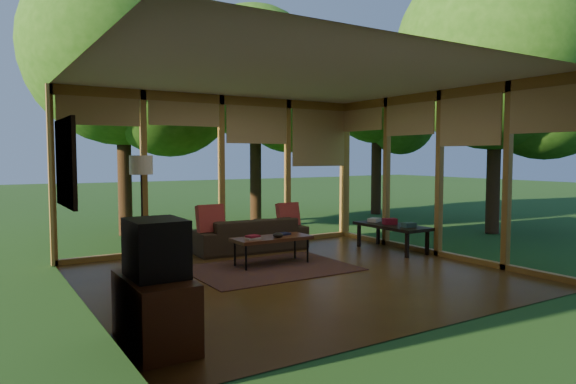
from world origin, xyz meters
TOP-DOWN VIEW (x-y plane):
  - floor at (0.00, 0.00)m, footprint 5.50×5.50m
  - ceiling at (0.00, 0.00)m, footprint 5.50×5.50m
  - wall_left at (-2.75, 0.00)m, footprint 0.04×5.00m
  - wall_front at (0.00, -2.50)m, footprint 5.50×0.04m
  - window_wall_back at (0.00, 2.50)m, footprint 5.50×0.12m
  - window_wall_right at (2.75, 0.00)m, footprint 0.12×5.00m
  - exterior_lawn at (8.00, 8.00)m, footprint 40.00×40.00m
  - tree_nw at (-1.07, 4.99)m, footprint 3.90×3.90m
  - tree_ne at (2.26, 5.51)m, footprint 3.32×3.32m
  - tree_se at (5.56, 1.10)m, footprint 4.06×4.06m
  - tree_far at (5.88, 5.21)m, footprint 2.68×2.68m
  - rug at (-0.11, 0.58)m, footprint 2.32×1.64m
  - sofa at (0.29, 2.00)m, footprint 1.99×0.85m
  - pillow_left at (-0.46, 1.95)m, footprint 0.45×0.24m
  - pillow_right at (1.04, 1.95)m, footprint 0.41×0.22m
  - ct_book_lower at (-0.30, 0.76)m, footprint 0.21×0.16m
  - ct_book_upper at (-0.30, 0.76)m, footprint 0.21×0.17m
  - ct_book_side at (0.30, 0.89)m, footprint 0.21×0.17m
  - ct_bowl at (0.10, 0.71)m, footprint 0.16×0.16m
  - media_cabinet at (-2.47, -1.51)m, footprint 0.50×1.00m
  - television at (-2.45, -1.51)m, footprint 0.45×0.55m
  - console_book_a at (2.40, 0.33)m, footprint 0.23×0.18m
  - console_book_b at (2.40, 0.78)m, footprint 0.27×0.24m
  - console_book_c at (2.40, 1.18)m, footprint 0.29×0.25m
  - floor_lamp at (-1.49, 2.25)m, footprint 0.36×0.36m
  - coffee_table at (0.05, 0.81)m, footprint 1.20×0.50m
  - side_console at (2.40, 0.73)m, footprint 0.60×1.40m
  - wall_painting at (-2.71, 1.40)m, footprint 0.06×1.35m

SIDE VIEW (x-z plane):
  - exterior_lawn at x=8.00m, z-range -0.01..-0.01m
  - floor at x=0.00m, z-range 0.00..0.00m
  - rug at x=-0.11m, z-range 0.00..0.01m
  - sofa at x=0.29m, z-range 0.00..0.57m
  - media_cabinet at x=-2.47m, z-range 0.00..0.60m
  - coffee_table at x=0.05m, z-range 0.18..0.60m
  - side_console at x=2.40m, z-range 0.18..0.64m
  - ct_book_side at x=0.30m, z-range 0.42..0.45m
  - ct_book_lower at x=-0.30m, z-range 0.42..0.46m
  - ct_bowl at x=0.10m, z-range 0.42..0.50m
  - ct_book_upper at x=-0.30m, z-range 0.45..0.49m
  - console_book_c at x=2.40m, z-range 0.46..0.52m
  - console_book_a at x=2.40m, z-range 0.45..0.53m
  - console_book_b at x=2.40m, z-range 0.45..0.56m
  - pillow_right at x=1.04m, z-range 0.37..0.80m
  - pillow_left at x=-0.46m, z-range 0.37..0.84m
  - television at x=-2.45m, z-range 0.60..1.10m
  - wall_left at x=-2.75m, z-range 0.00..2.70m
  - wall_front at x=0.00m, z-range 0.00..2.70m
  - window_wall_back at x=0.00m, z-range 0.00..2.70m
  - window_wall_right at x=2.75m, z-range 0.00..2.70m
  - floor_lamp at x=-1.49m, z-range 0.58..2.23m
  - wall_painting at x=-2.71m, z-range 0.98..2.12m
  - ceiling at x=0.00m, z-range 2.70..2.70m
  - tree_far at x=5.88m, z-range 0.98..5.65m
  - tree_ne at x=2.26m, z-range 1.00..6.33m
  - tree_se at x=5.56m, z-range 0.88..6.70m
  - tree_nw at x=-1.07m, z-range 0.92..6.67m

